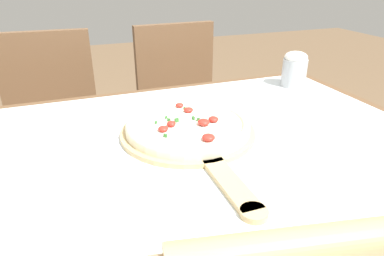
{
  "coord_description": "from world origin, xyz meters",
  "views": [
    {
      "loc": [
        -0.22,
        -0.64,
        1.14
      ],
      "look_at": [
        0.03,
        0.06,
        0.78
      ],
      "focal_mm": 32.0,
      "sensor_mm": 36.0,
      "label": 1
    }
  ],
  "objects_px": {
    "rolling_pin": "(290,248)",
    "flour_cup": "(295,69)",
    "pizza": "(188,125)",
    "chair_left": "(54,126)",
    "pizza_peel": "(191,136)",
    "chair_right": "(182,108)"
  },
  "relations": [
    {
      "from": "rolling_pin",
      "to": "flour_cup",
      "type": "bearing_deg",
      "value": 54.41
    },
    {
      "from": "pizza",
      "to": "flour_cup",
      "type": "bearing_deg",
      "value": 26.07
    },
    {
      "from": "rolling_pin",
      "to": "chair_left",
      "type": "xyz_separation_m",
      "value": [
        -0.35,
        1.15,
        -0.26
      ]
    },
    {
      "from": "pizza",
      "to": "chair_left",
      "type": "distance_m",
      "value": 0.83
    },
    {
      "from": "chair_left",
      "to": "pizza",
      "type": "bearing_deg",
      "value": -60.28
    },
    {
      "from": "flour_cup",
      "to": "pizza_peel",
      "type": "bearing_deg",
      "value": -151.78
    },
    {
      "from": "pizza_peel",
      "to": "chair_right",
      "type": "relative_size",
      "value": 0.58
    },
    {
      "from": "flour_cup",
      "to": "rolling_pin",
      "type": "bearing_deg",
      "value": -125.59
    },
    {
      "from": "chair_left",
      "to": "chair_right",
      "type": "bearing_deg",
      "value": 3.12
    },
    {
      "from": "pizza_peel",
      "to": "chair_left",
      "type": "xyz_separation_m",
      "value": [
        -0.35,
        0.73,
        -0.24
      ]
    },
    {
      "from": "flour_cup",
      "to": "chair_left",
      "type": "bearing_deg",
      "value": 150.32
    },
    {
      "from": "pizza_peel",
      "to": "rolling_pin",
      "type": "bearing_deg",
      "value": -90.66
    },
    {
      "from": "pizza_peel",
      "to": "flour_cup",
      "type": "distance_m",
      "value": 0.54
    },
    {
      "from": "pizza",
      "to": "chair_right",
      "type": "relative_size",
      "value": 0.34
    },
    {
      "from": "chair_left",
      "to": "flour_cup",
      "type": "relative_size",
      "value": 7.41
    },
    {
      "from": "pizza_peel",
      "to": "chair_left",
      "type": "distance_m",
      "value": 0.84
    },
    {
      "from": "chair_right",
      "to": "chair_left",
      "type": "bearing_deg",
      "value": 177.33
    },
    {
      "from": "chair_left",
      "to": "chair_right",
      "type": "distance_m",
      "value": 0.58
    },
    {
      "from": "chair_right",
      "to": "flour_cup",
      "type": "height_order",
      "value": "chair_right"
    },
    {
      "from": "rolling_pin",
      "to": "chair_right",
      "type": "bearing_deg",
      "value": 78.73
    },
    {
      "from": "pizza_peel",
      "to": "pizza",
      "type": "xyz_separation_m",
      "value": [
        0.0,
        0.02,
        0.02
      ]
    },
    {
      "from": "pizza",
      "to": "rolling_pin",
      "type": "distance_m",
      "value": 0.44
    }
  ]
}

